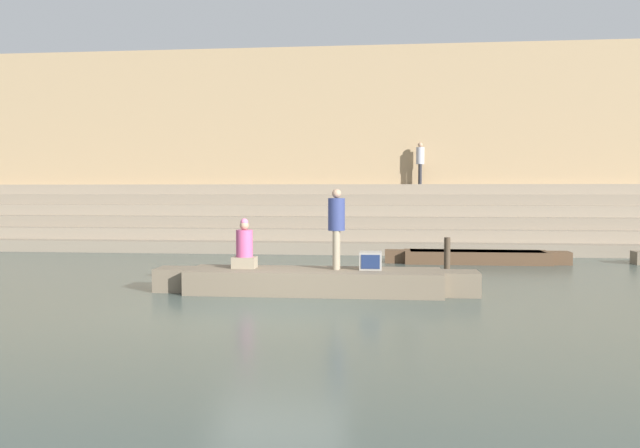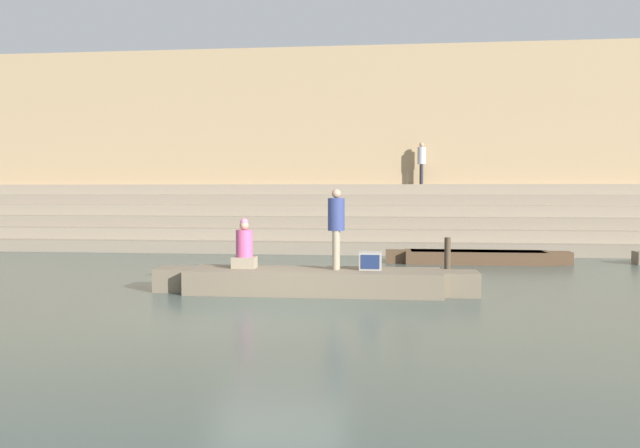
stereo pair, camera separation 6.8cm
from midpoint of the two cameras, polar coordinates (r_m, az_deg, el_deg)
name	(u,v)px [view 1 (the left image)]	position (r m, az deg, el deg)	size (l,w,h in m)	color
ground_plane	(279,307)	(11.70, -3.95, -7.62)	(120.00, 120.00, 0.00)	#47544C
ghat_steps	(333,224)	(23.84, 1.13, -0.03)	(36.00, 4.67, 2.41)	gray
back_wall	(338,147)	(26.15, 1.55, 7.05)	(34.20, 1.28, 8.01)	tan
rowboat_main	(314,280)	(13.25, -0.68, -5.18)	(6.84, 1.45, 0.50)	#756651
person_standing	(336,223)	(13.19, 1.37, 0.08)	(0.36, 0.36, 1.71)	gray
person_rowing	(244,248)	(13.52, -7.07, -2.23)	(0.50, 0.39, 1.07)	gray
tv_set	(371,261)	(13.26, 4.51, -3.35)	(0.47, 0.48, 0.37)	#9E998E
moored_boat_shore	(476,257)	(19.13, 13.98, -2.91)	(5.40, 1.01, 0.38)	brown
mooring_post	(447,258)	(15.64, 11.42, -3.07)	(0.15, 0.15, 1.02)	#473828
person_on_steps	(420,160)	(25.09, 9.06, 5.79)	(0.32, 0.32, 1.65)	#28282D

